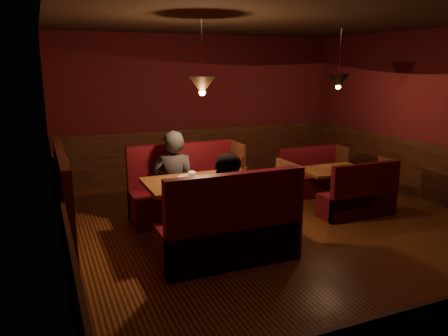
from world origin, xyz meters
name	(u,v)px	position (x,y,z in m)	size (l,w,h in m)	color
room	(269,159)	(-0.28, 0.05, 1.05)	(6.02, 7.02, 2.92)	#35170B
main_table	(204,193)	(-1.17, 0.18, 0.63)	(1.52, 0.92, 1.07)	#522D12
main_bench_far	(186,195)	(-1.15, 1.05, 0.36)	(1.67, 0.60, 1.14)	black
main_bench_near	(232,234)	(-1.15, -0.68, 0.36)	(1.67, 0.60, 1.14)	black
second_table	(333,178)	(1.31, 0.71, 0.46)	(1.10, 0.70, 0.62)	#522D12
second_bench_far	(311,179)	(1.34, 1.37, 0.28)	(1.22, 0.46, 0.87)	black
second_bench_near	(359,199)	(1.34, 0.06, 0.28)	(1.22, 0.46, 0.87)	black
diner_a	(174,166)	(-1.38, 0.89, 0.87)	(0.64, 0.42, 1.75)	#26272B
diner_b	(231,190)	(-1.04, -0.40, 0.81)	(0.79, 0.61, 1.62)	black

